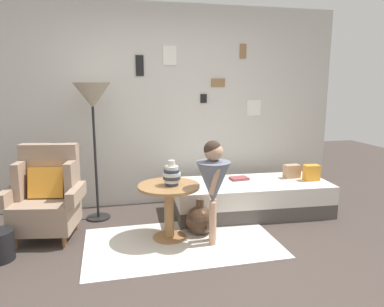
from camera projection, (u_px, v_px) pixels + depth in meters
ground_plane at (200, 270)px, 3.18m from camera, size 12.00×12.00×0.00m
gallery_wall at (164, 106)px, 4.79m from camera, size 4.80×0.12×2.60m
rug at (182, 243)px, 3.69m from camera, size 1.93×1.14×0.01m
armchair at (47, 196)px, 3.80m from camera, size 0.83×0.69×0.97m
daybed at (251, 197)px, 4.53m from camera, size 1.94×0.91×0.40m
pillow_head at (311, 173)px, 4.55m from camera, size 0.19×0.13×0.20m
pillow_mid at (292, 171)px, 4.68m from camera, size 0.20×0.13×0.17m
side_table at (169, 200)px, 3.73m from camera, size 0.64×0.64×0.58m
vase_striped at (172, 175)px, 3.67m from camera, size 0.18×0.18×0.26m
floor_lamp at (92, 101)px, 4.11m from camera, size 0.42×0.42×1.61m
person_child at (213, 179)px, 3.58m from camera, size 0.34×0.34×1.06m
book_on_daybed at (239, 178)px, 4.60m from camera, size 0.23×0.18×0.03m
demijohn_near at (200, 220)px, 3.90m from camera, size 0.31×0.31×0.39m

